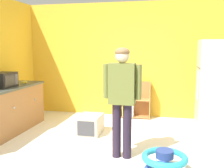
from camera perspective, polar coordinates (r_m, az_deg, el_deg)
ground_plane at (r=4.30m, az=0.06°, el=-14.50°), size 12.00×12.00×0.00m
back_wall at (r=6.28m, az=4.60°, el=5.24°), size 5.20×0.06×2.70m
refrigerator at (r=5.14m, az=21.98°, el=-1.06°), size 0.73×0.68×1.78m
bookshelf at (r=6.22m, az=4.18°, el=-3.94°), size 0.80×0.28×0.85m
standing_person at (r=3.84m, az=2.20°, el=-1.88°), size 0.57×0.22×1.64m
baby_walker at (r=3.64m, az=11.34°, el=-16.31°), size 0.60×0.60×0.32m
pet_carrier at (r=5.10m, az=-4.79°, el=-8.77°), size 0.42×0.55×0.36m
microwave at (r=5.32m, az=-22.65°, el=0.82°), size 0.37×0.48×0.28m
banana_bunch at (r=5.74m, az=-18.42°, el=0.37°), size 0.15×0.16×0.04m
green_glass_bottle at (r=5.87m, az=-21.18°, el=1.10°), size 0.07×0.07×0.25m
ketchup_bottle at (r=5.64m, az=-20.82°, el=0.86°), size 0.07×0.07×0.25m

